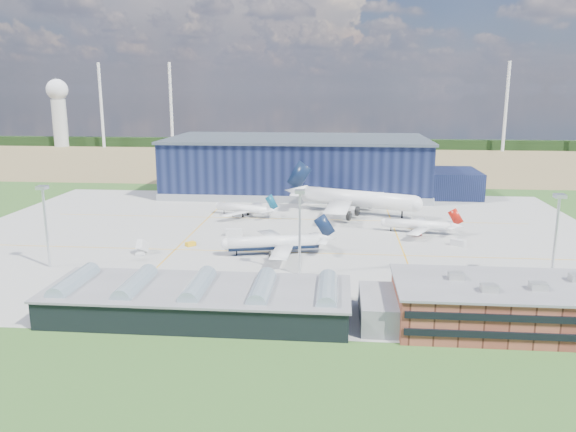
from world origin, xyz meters
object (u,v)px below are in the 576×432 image
object	(u,v)px
ops_building	(506,305)
airliner_widebody	(357,190)
airstair	(143,249)
gse_tug_c	(410,226)
airliner_navy	(273,236)
gse_van_c	(472,296)
light_mast_east	(557,224)
gse_van_b	(458,243)
car_a	(387,299)
airliner_red	(417,220)
airliner_regional	(243,204)
gse_tug_b	(191,244)
car_b	(492,303)
light_mast_center	(300,218)
hangar	(303,168)
gse_van_a	(234,232)
light_mast_west	(45,213)

from	to	relation	value
ops_building	airliner_widebody	bearing A→B (deg)	104.53
airliner_widebody	airstair	xyz separation A→B (m)	(-65.95, -61.46, -8.05)
airliner_widebody	gse_tug_c	xyz separation A→B (m)	(18.35, -22.03, -8.92)
airliner_navy	gse_tug_c	world-z (taller)	airliner_navy
airstair	gse_van_c	bearing A→B (deg)	-10.79
light_mast_east	gse_van_b	distance (m)	39.08
airliner_navy	car_a	distance (m)	47.69
airliner_red	car_a	xyz separation A→B (m)	(-15.45, -65.60, -4.00)
light_mast_east	airliner_regional	xyz separation A→B (m)	(-91.92, 68.40, -10.74)
airliner_red	gse_van_c	world-z (taller)	airliner_red
gse_tug_b	car_b	xyz separation A→B (m)	(81.94, -42.53, -0.10)
car_b	light_mast_center	bearing A→B (deg)	93.15
car_b	airstair	bearing A→B (deg)	95.30
light_mast_center	light_mast_east	distance (m)	65.00
gse_van_c	ops_building	bearing A→B (deg)	178.49
gse_tug_c	airliner_navy	bearing A→B (deg)	-144.78
hangar	light_mast_center	size ratio (longest dim) A/B	6.30
airliner_regional	ops_building	bearing A→B (deg)	147.98
gse_van_a	car_a	distance (m)	72.97
airliner_widebody	car_b	bearing A→B (deg)	-51.48
light_mast_center	gse_van_c	distance (m)	46.80
airliner_regional	gse_van_c	xyz separation A→B (m)	(68.54, -84.40, -3.47)
light_mast_west	gse_van_c	distance (m)	113.65
gse_van_b	car_a	distance (m)	56.63
light_mast_center	light_mast_east	world-z (taller)	same
car_a	light_mast_east	bearing A→B (deg)	-87.83
hangar	airliner_red	bearing A→B (deg)	-60.12
hangar	gse_van_c	size ratio (longest dim) A/B	28.47
airliner_regional	gse_tug_b	size ratio (longest dim) A/B	9.46
gse_van_a	airstair	distance (m)	32.97
gse_tug_b	light_mast_center	bearing A→B (deg)	9.54
gse_van_c	airstair	world-z (taller)	airstair
light_mast_west	gse_van_b	xyz separation A→B (m)	(118.04, 32.15, -14.36)
airliner_regional	airliner_red	bearing A→B (deg)	-176.16
airliner_navy	airstair	bearing A→B (deg)	-9.63
hangar	light_mast_center	bearing A→B (deg)	-86.70
airliner_regional	gse_van_c	bearing A→B (deg)	150.89
light_mast_east	gse_van_c	xyz separation A→B (m)	(-23.38, -16.00, -14.21)
car_b	airliner_widebody	bearing A→B (deg)	41.30
airliner_regional	car_a	xyz separation A→B (m)	(48.64, -86.40, -4.07)
airliner_regional	airstair	world-z (taller)	airliner_regional
airliner_red	gse_tug_c	distance (m)	8.18
ops_building	light_mast_center	bearing A→B (deg)	146.31
gse_tug_b	ops_building	bearing A→B (deg)	9.71
light_mast_center	airstair	distance (m)	52.76
hangar	airliner_widebody	distance (m)	54.12
airliner_widebody	gse_van_a	size ratio (longest dim) A/B	10.46
gse_van_a	gse_van_c	world-z (taller)	same
car_a	gse_van_b	bearing A→B (deg)	-48.11
gse_van_c	light_mast_east	bearing A→B (deg)	-70.74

